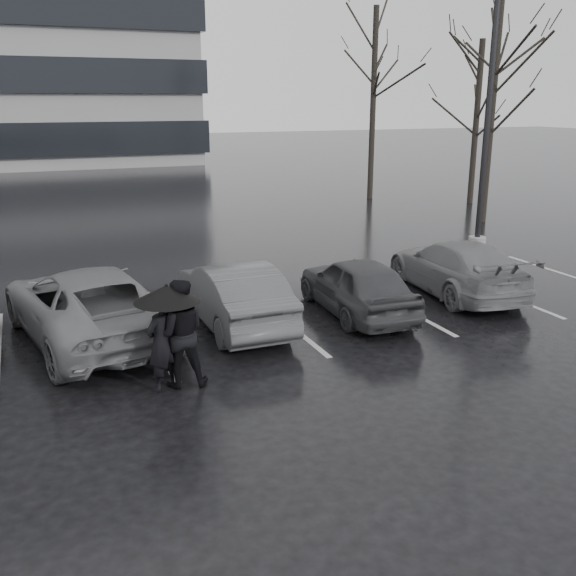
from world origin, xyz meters
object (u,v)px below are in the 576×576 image
at_px(car_west_b, 88,304).
at_px(tree_ne, 476,123).
at_px(car_east, 456,267).
at_px(pedestrian_left, 161,342).
at_px(pedestrian_right, 179,333).
at_px(tree_east, 491,114).
at_px(car_west_a, 234,294).
at_px(car_main, 357,285).
at_px(lamp_post, 489,96).
at_px(tree_north, 373,105).

distance_m(car_west_b, tree_ne, 21.27).
height_order(car_east, pedestrian_left, pedestrian_left).
distance_m(car_west_b, pedestrian_right, 3.03).
distance_m(tree_east, tree_ne, 4.74).
xyz_separation_m(car_west_a, pedestrian_right, (-1.70, -2.46, 0.23)).
height_order(car_main, lamp_post, lamp_post).
distance_m(car_west_a, pedestrian_right, 3.00).
relative_size(pedestrian_left, lamp_post, 0.16).
bearing_deg(pedestrian_left, car_west_a, -160.99).
xyz_separation_m(car_west_b, tree_ne, (17.81, 11.29, 2.79)).
bearing_deg(tree_east, pedestrian_right, -144.52).
bearing_deg(lamp_post, car_main, -145.66).
height_order(pedestrian_right, tree_ne, tree_ne).
xyz_separation_m(pedestrian_left, tree_ne, (16.96, 14.14, 2.69)).
height_order(car_west_a, pedestrian_left, pedestrian_left).
bearing_deg(car_main, pedestrian_right, 29.03).
distance_m(car_main, car_east, 2.99).
distance_m(car_west_a, tree_north, 18.91).
height_order(car_west_b, pedestrian_left, pedestrian_left).
xyz_separation_m(pedestrian_right, tree_ne, (16.65, 14.09, 2.60)).
xyz_separation_m(car_west_a, tree_east, (12.45, 7.62, 3.33)).
distance_m(car_main, car_west_b, 5.61).
relative_size(car_east, tree_east, 0.56).
distance_m(pedestrian_right, tree_east, 17.65).
bearing_deg(car_west_a, car_west_b, -6.68).
xyz_separation_m(car_east, tree_north, (5.80, 14.46, 3.60)).
xyz_separation_m(car_main, car_east, (2.95, 0.48, 0.01)).
xyz_separation_m(car_main, car_west_a, (-2.70, 0.31, 0.03)).
xyz_separation_m(car_main, pedestrian_right, (-4.41, -2.15, 0.26)).
distance_m(car_east, tree_north, 15.99).
xyz_separation_m(car_east, pedestrian_left, (-7.66, -2.69, 0.16)).
bearing_deg(car_west_a, tree_east, -148.62).
bearing_deg(tree_east, car_west_b, -154.54).
bearing_deg(car_east, tree_ne, -122.65).
bearing_deg(car_west_a, tree_ne, -142.23).
relative_size(car_west_b, car_east, 1.15).
bearing_deg(tree_north, tree_east, -81.87).
xyz_separation_m(car_east, tree_east, (6.80, 7.46, 3.35)).
bearing_deg(pedestrian_left, lamp_post, 178.41).
relative_size(car_main, pedestrian_left, 2.33).
height_order(car_west_a, lamp_post, lamp_post).
relative_size(car_west_b, tree_ne, 0.73).
distance_m(car_west_a, tree_ne, 19.15).
relative_size(car_west_b, tree_east, 0.64).
bearing_deg(tree_north, pedestrian_right, -127.59).
bearing_deg(tree_ne, car_west_b, -147.63).
relative_size(pedestrian_right, tree_ne, 0.26).
relative_size(pedestrian_right, tree_north, 0.21).
bearing_deg(car_main, pedestrian_left, 28.11).
relative_size(lamp_post, tree_north, 1.19).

